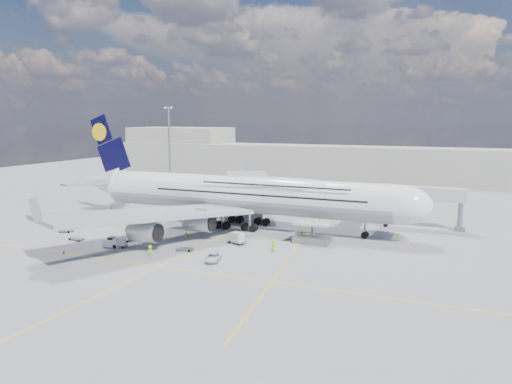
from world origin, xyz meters
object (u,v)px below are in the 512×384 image
at_px(light_mast, 169,148).
at_px(crew_loader, 301,236).
at_px(jet_bridge, 401,195).
at_px(cone_wing_left_outer, 204,203).
at_px(airliner, 243,194).
at_px(catering_truck_outer, 268,192).
at_px(cone_nose, 410,243).
at_px(cone_wing_right_inner, 211,231).
at_px(dolly_nose_far, 237,238).
at_px(crew_tug, 150,251).
at_px(baggage_tug, 112,243).
at_px(cone_tail, 112,208).
at_px(catering_truck_inner, 218,205).
at_px(crew_nose, 397,238).
at_px(cone_wing_right_outer, 64,252).
at_px(dolly_row_b, 123,239).
at_px(dolly_row_c, 119,242).
at_px(cargo_loader, 311,236).
at_px(cone_wing_left_inner, 253,212).
at_px(dolly_nose_near, 185,249).
at_px(crew_van, 273,246).
at_px(dolly_back, 66,231).
at_px(dolly_row_a, 76,239).
at_px(service_van, 213,257).
at_px(crew_wing, 186,235).

xyz_separation_m(light_mast, crew_loader, (54.73, -41.33, -12.31)).
height_order(jet_bridge, cone_wing_left_outer, jet_bridge).
relative_size(airliner, catering_truck_outer, 10.65).
bearing_deg(cone_nose, cone_wing_right_inner, -171.39).
xyz_separation_m(dolly_nose_far, crew_tug, (-9.06, -13.38, -0.10)).
height_order(airliner, baggage_tug, airliner).
height_order(crew_tug, cone_tail, crew_tug).
xyz_separation_m(light_mast, cone_tail, (2.09, -29.37, -12.92)).
xyz_separation_m(catering_truck_outer, crew_tug, (3.98, -60.54, -1.02)).
height_order(light_mast, catering_truck_inner, light_mast).
xyz_separation_m(crew_nose, cone_wing_right_outer, (-49.20, -29.98, -0.44)).
relative_size(dolly_row_b, dolly_row_c, 1.25).
distance_m(dolly_row_c, cone_wing_left_outer, 44.37).
distance_m(dolly_row_c, catering_truck_outer, 57.62).
distance_m(jet_bridge, cone_tail, 68.24).
bearing_deg(cargo_loader, cone_wing_left_inner, 134.34).
height_order(cargo_loader, cone_tail, cargo_loader).
height_order(dolly_row_b, dolly_nose_near, dolly_row_b).
distance_m(dolly_nose_far, cone_wing_right_inner, 10.24).
bearing_deg(crew_van, light_mast, -8.26).
relative_size(baggage_tug, crew_loader, 1.68).
xyz_separation_m(dolly_back, catering_truck_inner, (18.75, 28.07, 1.76)).
bearing_deg(cone_wing_right_outer, baggage_tug, 55.91).
xyz_separation_m(dolly_row_a, cone_wing_right_outer, (4.69, -7.99, -0.01)).
bearing_deg(service_van, cone_wing_right_inner, 103.77).
height_order(dolly_nose_far, service_van, dolly_nose_far).
xyz_separation_m(dolly_row_b, dolly_row_c, (2.36, -3.89, 0.52)).
bearing_deg(crew_nose, dolly_nose_far, -178.11).
distance_m(airliner, cone_nose, 33.74).
bearing_deg(cone_wing_left_inner, cone_wing_right_outer, -108.47).
bearing_deg(airliner, cone_tail, 171.61).
relative_size(dolly_row_c, cone_tail, 5.03).
distance_m(dolly_row_b, baggage_tug, 4.51).
bearing_deg(cone_nose, dolly_row_a, -159.86).
bearing_deg(light_mast, dolly_row_a, -73.56).
xyz_separation_m(cargo_loader, catering_truck_inner, (-27.72, 17.19, 0.82)).
relative_size(dolly_nose_near, service_van, 0.73).
bearing_deg(cone_wing_right_outer, airliner, 58.28).
xyz_separation_m(cone_wing_right_inner, cone_wing_right_outer, (-14.93, -23.11, 0.07)).
xyz_separation_m(dolly_nose_far, cone_tail, (-42.83, 18.53, -0.78)).
distance_m(airliner, crew_nose, 31.12).
bearing_deg(jet_bridge, cone_wing_right_inner, -151.53).
bearing_deg(crew_loader, crew_van, -64.88).
distance_m(dolly_nose_far, crew_wing, 9.99).
distance_m(crew_wing, crew_tug, 12.54).
bearing_deg(crew_loader, catering_truck_outer, 156.85).
bearing_deg(dolly_nose_near, catering_truck_outer, 73.47).
distance_m(light_mast, catering_truck_outer, 33.80).
height_order(cone_wing_left_inner, cone_wing_left_outer, cone_wing_left_inner).
distance_m(cargo_loader, baggage_tug, 34.93).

